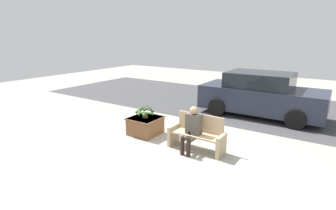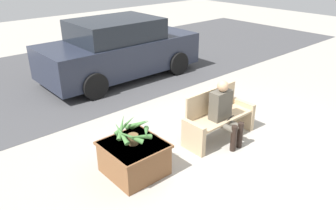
# 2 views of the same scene
# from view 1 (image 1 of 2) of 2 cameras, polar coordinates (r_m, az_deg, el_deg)

# --- Properties ---
(ground_plane) EXTENTS (30.00, 30.00, 0.00)m
(ground_plane) POSITION_cam_1_polar(r_m,az_deg,el_deg) (6.75, 4.88, -10.25)
(ground_plane) COLOR #9E998E
(road_surface) EXTENTS (20.00, 6.00, 0.01)m
(road_surface) POSITION_cam_1_polar(r_m,az_deg,el_deg) (11.55, 18.05, -0.25)
(road_surface) COLOR #424244
(road_surface) RESTS_ON ground_plane
(bench) EXTENTS (1.46, 0.50, 0.90)m
(bench) POSITION_cam_1_polar(r_m,az_deg,el_deg) (6.81, 6.38, -6.37)
(bench) COLOR tan
(bench) RESTS_ON ground_plane
(person_seated) EXTENTS (0.39, 0.57, 1.17)m
(person_seated) POSITION_cam_1_polar(r_m,az_deg,el_deg) (6.60, 5.25, -4.92)
(person_seated) COLOR #4C473D
(person_seated) RESTS_ON ground_plane
(planter_box) EXTENTS (0.86, 0.89, 0.52)m
(planter_box) POSITION_cam_1_polar(r_m,az_deg,el_deg) (7.87, -4.95, -4.37)
(planter_box) COLOR brown
(planter_box) RESTS_ON ground_plane
(potted_plant) EXTENTS (0.62, 0.60, 0.42)m
(potted_plant) POSITION_cam_1_polar(r_m,az_deg,el_deg) (7.74, -5.01, -1.22)
(potted_plant) COLOR brown
(potted_plant) RESTS_ON planter_box
(parked_car) EXTENTS (4.27, 1.98, 1.60)m
(parked_car) POSITION_cam_1_polar(r_m,az_deg,el_deg) (10.12, 19.53, 2.09)
(parked_car) COLOR #232838
(parked_car) RESTS_ON ground_plane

